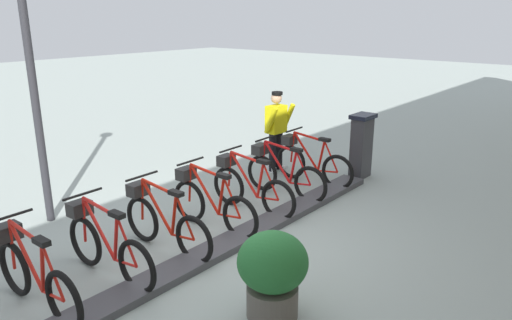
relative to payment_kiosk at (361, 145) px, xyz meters
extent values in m
plane|color=#9EABA4|center=(-0.05, 3.91, -0.67)|extent=(60.00, 60.00, 0.00)
cube|color=#47474C|center=(-0.05, 3.91, -0.62)|extent=(0.44, 7.15, 0.10)
cube|color=#38383D|center=(0.00, 0.00, -0.07)|extent=(0.28, 0.44, 1.20)
cube|color=#194C8C|center=(0.15, 0.00, 0.28)|extent=(0.03, 0.30, 0.40)
cube|color=black|center=(0.00, 0.00, 0.57)|extent=(0.36, 0.52, 0.08)
torus|color=black|center=(-0.03, 0.93, -0.33)|extent=(0.67, 0.08, 0.67)
torus|color=black|center=(1.02, 0.95, -0.33)|extent=(0.67, 0.08, 0.67)
cylinder|color=red|center=(0.68, 0.94, -0.05)|extent=(0.60, 0.05, 0.70)
cylinder|color=red|center=(0.34, 0.93, -0.09)|extent=(0.16, 0.05, 0.61)
cylinder|color=red|center=(0.62, 0.94, 0.25)|extent=(0.69, 0.06, 0.11)
cylinder|color=red|center=(0.18, 0.93, -0.36)|extent=(0.43, 0.04, 0.09)
cylinder|color=red|center=(0.12, 0.93, -0.06)|extent=(0.33, 0.04, 0.56)
cylinder|color=red|center=(0.99, 0.95, -0.02)|extent=(0.10, 0.04, 0.62)
cube|color=black|center=(0.28, 0.93, 0.24)|extent=(0.22, 0.10, 0.06)
cylinder|color=black|center=(0.96, 0.94, 0.33)|extent=(0.04, 0.54, 0.03)
cube|color=#2D2D2D|center=(1.07, 0.95, 0.11)|extent=(0.20, 0.28, 0.18)
torus|color=black|center=(-0.03, 1.84, -0.33)|extent=(0.67, 0.08, 0.67)
torus|color=black|center=(1.02, 1.85, -0.33)|extent=(0.67, 0.08, 0.67)
cylinder|color=red|center=(0.68, 1.85, -0.05)|extent=(0.60, 0.05, 0.70)
cylinder|color=red|center=(0.34, 1.84, -0.09)|extent=(0.16, 0.05, 0.61)
cylinder|color=red|center=(0.62, 1.85, 0.25)|extent=(0.69, 0.06, 0.11)
cylinder|color=red|center=(0.18, 1.84, -0.36)|extent=(0.43, 0.04, 0.09)
cylinder|color=red|center=(0.12, 1.84, -0.06)|extent=(0.33, 0.04, 0.56)
cylinder|color=red|center=(0.99, 1.85, -0.02)|extent=(0.10, 0.04, 0.62)
cube|color=black|center=(0.28, 1.84, 0.24)|extent=(0.22, 0.10, 0.06)
cylinder|color=black|center=(0.96, 1.85, 0.33)|extent=(0.04, 0.54, 0.03)
cube|color=#2D2D2D|center=(1.07, 1.85, 0.11)|extent=(0.20, 0.28, 0.18)
torus|color=black|center=(-0.03, 2.74, -0.33)|extent=(0.67, 0.08, 0.67)
torus|color=black|center=(1.02, 2.76, -0.33)|extent=(0.67, 0.08, 0.67)
cylinder|color=red|center=(0.68, 2.76, -0.05)|extent=(0.60, 0.05, 0.70)
cylinder|color=red|center=(0.34, 2.75, -0.09)|extent=(0.16, 0.05, 0.61)
cylinder|color=red|center=(0.62, 2.75, 0.25)|extent=(0.69, 0.06, 0.11)
cylinder|color=red|center=(0.18, 2.75, -0.36)|extent=(0.43, 0.04, 0.09)
cylinder|color=red|center=(0.12, 2.75, -0.06)|extent=(0.33, 0.04, 0.56)
cylinder|color=red|center=(0.99, 2.76, -0.02)|extent=(0.10, 0.04, 0.62)
cube|color=black|center=(0.28, 2.75, 0.24)|extent=(0.22, 0.10, 0.06)
cylinder|color=black|center=(0.96, 2.76, 0.33)|extent=(0.04, 0.54, 0.03)
cube|color=#2D2D2D|center=(1.07, 2.76, 0.11)|extent=(0.20, 0.28, 0.18)
torus|color=black|center=(-0.03, 3.65, -0.33)|extent=(0.67, 0.08, 0.67)
torus|color=black|center=(1.02, 3.67, -0.33)|extent=(0.67, 0.08, 0.67)
cylinder|color=red|center=(0.68, 3.66, -0.05)|extent=(0.60, 0.05, 0.70)
cylinder|color=red|center=(0.34, 3.66, -0.09)|extent=(0.16, 0.05, 0.61)
cylinder|color=red|center=(0.62, 3.66, 0.25)|extent=(0.69, 0.06, 0.11)
cylinder|color=red|center=(0.18, 3.65, -0.36)|extent=(0.43, 0.04, 0.09)
cylinder|color=red|center=(0.12, 3.65, -0.06)|extent=(0.33, 0.04, 0.56)
cylinder|color=red|center=(0.99, 3.67, -0.02)|extent=(0.10, 0.04, 0.62)
cube|color=black|center=(0.28, 3.66, 0.24)|extent=(0.22, 0.10, 0.06)
cylinder|color=black|center=(0.96, 3.67, 0.33)|extent=(0.04, 0.54, 0.03)
cube|color=#2D2D2D|center=(1.07, 3.67, 0.11)|extent=(0.20, 0.28, 0.18)
torus|color=black|center=(-0.03, 4.56, -0.33)|extent=(0.67, 0.08, 0.67)
torus|color=black|center=(1.02, 4.58, -0.33)|extent=(0.67, 0.08, 0.67)
cylinder|color=red|center=(0.68, 4.57, -0.05)|extent=(0.60, 0.05, 0.70)
cylinder|color=red|center=(0.34, 4.56, -0.09)|extent=(0.16, 0.05, 0.61)
cylinder|color=red|center=(0.62, 4.57, 0.25)|extent=(0.69, 0.06, 0.11)
cylinder|color=red|center=(0.18, 4.56, -0.36)|extent=(0.43, 0.04, 0.09)
cylinder|color=red|center=(0.12, 4.56, -0.06)|extent=(0.33, 0.04, 0.56)
cylinder|color=red|center=(0.99, 4.58, -0.02)|extent=(0.10, 0.04, 0.62)
cube|color=black|center=(0.28, 4.56, 0.24)|extent=(0.22, 0.10, 0.06)
cylinder|color=black|center=(0.96, 4.58, 0.33)|extent=(0.04, 0.54, 0.03)
cube|color=#2D2D2D|center=(1.07, 4.58, 0.11)|extent=(0.20, 0.28, 0.18)
torus|color=black|center=(-0.03, 5.47, -0.33)|extent=(0.67, 0.08, 0.67)
torus|color=black|center=(1.02, 5.48, -0.33)|extent=(0.67, 0.08, 0.67)
cylinder|color=red|center=(0.68, 5.48, -0.05)|extent=(0.60, 0.05, 0.70)
cylinder|color=red|center=(0.34, 5.47, -0.09)|extent=(0.16, 0.05, 0.61)
cylinder|color=red|center=(0.62, 5.48, 0.25)|extent=(0.69, 0.06, 0.11)
cylinder|color=red|center=(0.18, 5.47, -0.36)|extent=(0.43, 0.04, 0.09)
cylinder|color=red|center=(0.12, 5.47, -0.06)|extent=(0.33, 0.04, 0.56)
cylinder|color=red|center=(0.99, 5.48, -0.02)|extent=(0.10, 0.04, 0.62)
cube|color=black|center=(0.28, 5.47, 0.24)|extent=(0.22, 0.10, 0.06)
cylinder|color=black|center=(0.96, 5.48, 0.33)|extent=(0.04, 0.54, 0.03)
cube|color=#2D2D2D|center=(1.07, 5.49, 0.11)|extent=(0.20, 0.28, 0.18)
torus|color=black|center=(-0.03, 6.37, -0.33)|extent=(0.67, 0.08, 0.67)
torus|color=black|center=(1.02, 6.39, -0.33)|extent=(0.67, 0.08, 0.67)
cylinder|color=red|center=(0.68, 6.39, -0.05)|extent=(0.60, 0.05, 0.70)
cylinder|color=red|center=(0.34, 6.38, -0.09)|extent=(0.16, 0.05, 0.61)
cylinder|color=red|center=(0.62, 6.39, 0.25)|extent=(0.69, 0.06, 0.11)
cylinder|color=red|center=(0.18, 6.38, -0.36)|extent=(0.43, 0.04, 0.09)
cylinder|color=red|center=(0.12, 6.38, -0.06)|extent=(0.33, 0.04, 0.56)
cylinder|color=red|center=(0.99, 6.39, -0.02)|extent=(0.10, 0.04, 0.62)
cube|color=black|center=(0.28, 6.38, 0.24)|extent=(0.22, 0.10, 0.06)
cylinder|color=black|center=(0.96, 6.39, 0.33)|extent=(0.04, 0.54, 0.03)
cube|color=#2D2D2D|center=(1.07, 6.39, 0.11)|extent=(0.20, 0.28, 0.18)
cube|color=white|center=(1.47, 0.66, -0.62)|extent=(0.27, 0.13, 0.10)
cube|color=white|center=(1.61, 0.87, -0.62)|extent=(0.27, 0.13, 0.10)
cylinder|color=black|center=(1.53, 0.67, -0.24)|extent=(0.15, 0.15, 0.82)
cylinder|color=black|center=(1.55, 0.87, -0.24)|extent=(0.15, 0.15, 0.82)
cube|color=yellow|center=(1.54, 0.77, 0.43)|extent=(0.29, 0.42, 0.56)
cylinder|color=yellow|center=(1.42, 0.51, 0.46)|extent=(0.34, 0.13, 0.57)
cylinder|color=yellow|center=(1.46, 1.03, 0.46)|extent=(0.34, 0.13, 0.57)
sphere|color=tan|center=(1.54, 0.77, 0.86)|extent=(0.22, 0.22, 0.22)
cylinder|color=black|center=(1.52, 0.77, 0.96)|extent=(0.22, 0.22, 0.06)
cylinder|color=#2D2D33|center=(2.76, 5.07, 1.28)|extent=(0.12, 0.12, 3.89)
cylinder|color=#59544C|center=(-1.52, 4.82, -0.49)|extent=(0.56, 0.56, 0.35)
ellipsoid|color=#246C30|center=(-1.52, 4.82, -0.02)|extent=(0.76, 0.76, 0.64)
camera|label=1|loc=(-4.29, 8.43, 2.48)|focal=33.89mm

